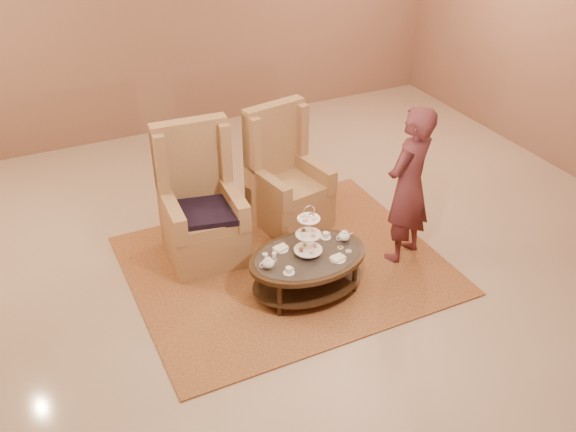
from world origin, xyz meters
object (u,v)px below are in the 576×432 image
armchair_right (285,185)px  person (409,186)px  tea_table (308,262)px  armchair_left (201,213)px

armchair_right → person: size_ratio=0.80×
tea_table → person: person is taller
armchair_left → armchair_right: armchair_left is taller
tea_table → armchair_left: bearing=121.5°
tea_table → armchair_left: armchair_left is taller
armchair_right → person: 1.39m
tea_table → armchair_right: (0.34, 1.21, 0.09)m
tea_table → armchair_right: armchair_right is taller
tea_table → armchair_left: size_ratio=0.84×
tea_table → armchair_right: bearing=72.9°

